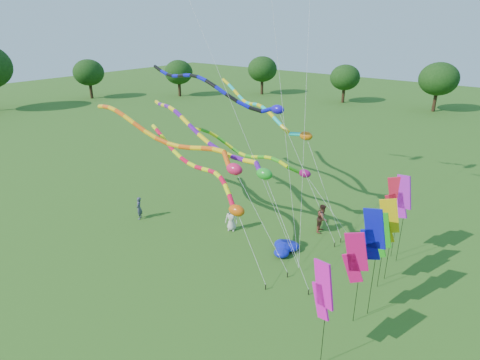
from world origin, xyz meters
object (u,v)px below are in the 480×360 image
Objects in this scene: person_c at (322,218)px; person_b at (139,208)px; person_a at (231,219)px; blue_nylon_heap at (276,247)px; tube_kite_red at (203,174)px; tube_kite_orange at (177,142)px.

person_b is at bearing 106.87° from person_c.
person_b is (-5.88, -2.62, -0.03)m from person_a.
person_a reaches higher than blue_nylon_heap.
tube_kite_orange reaches higher than tube_kite_red.
person_a is 5.74m from person_c.
blue_nylon_heap is 0.99× the size of person_a.
person_c reaches higher than person_b.
tube_kite_red is at bearing -171.63° from blue_nylon_heap.
tube_kite_red is 5.71m from person_b.
blue_nylon_heap is at bearing -31.21° from person_a.
person_a is (-3.64, 0.30, 0.58)m from blue_nylon_heap.
tube_kite_orange reaches higher than person_b.
tube_kite_red is at bearing 41.01° from tube_kite_orange.
tube_kite_orange is at bearing 63.16° from person_b.
person_b is at bearing -166.27° from blue_nylon_heap.
tube_kite_red reaches higher than person_b.
person_a is at bearing 76.15° from person_b.
tube_kite_orange is 6.19m from person_b.
tube_kite_red is 7.19× the size of person_c.
tube_kite_red is at bearing -168.84° from person_a.
tube_kite_red is 8.52× the size of person_b.
person_b is (-3.43, -0.67, -5.11)m from tube_kite_orange.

